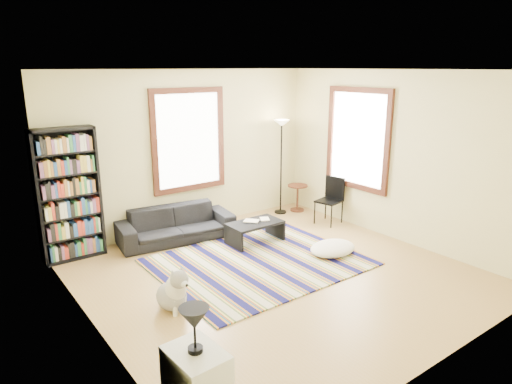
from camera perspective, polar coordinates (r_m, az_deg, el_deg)
floor at (r=6.58m, az=2.64°, el=-10.64°), size 5.00×5.00×0.10m
ceiling at (r=5.91m, az=3.00°, el=15.49°), size 5.00×5.00×0.10m
wall_back at (r=8.17m, az=-8.64°, el=5.11°), size 5.00×0.10×2.80m
wall_front at (r=4.51m, az=23.91°, el=-4.62°), size 5.00×0.10×2.80m
wall_left at (r=4.94m, az=-20.76°, el=-2.60°), size 0.10×5.00×2.80m
wall_right at (r=7.92m, az=17.26°, el=4.26°), size 0.10×5.00×2.80m
window_back at (r=8.07m, az=-8.43°, el=6.43°), size 1.20×0.06×1.60m
window_right at (r=8.32m, az=12.60°, el=6.48°), size 0.06×1.20×1.60m
rug at (r=6.92m, az=0.33°, el=-8.73°), size 2.94×2.35×0.02m
sofa at (r=7.80m, az=-9.98°, el=-3.99°), size 2.00×1.01×0.56m
bookshelf at (r=7.31m, az=-22.42°, el=-0.35°), size 0.90×0.30×2.00m
coffee_table at (r=7.59m, az=-0.13°, el=-5.08°), size 1.02×0.78×0.36m
book_a at (r=7.47m, az=-0.75°, el=-3.87°), size 0.30×0.29×0.02m
book_b at (r=7.65m, az=0.55°, el=-3.42°), size 0.23×0.25×0.02m
floor_cushion at (r=7.28m, az=9.56°, el=-6.93°), size 0.89×0.74×0.19m
floor_lamp at (r=8.95m, az=3.15°, el=3.09°), size 0.36×0.36×1.86m
side_table at (r=9.27m, az=5.20°, el=-0.73°), size 0.49×0.49×0.54m
folding_chair at (r=8.55m, az=9.09°, el=-1.14°), size 0.50×0.48×0.86m
table_lamp at (r=3.68m, az=-7.68°, el=-16.73°), size 0.27×0.27×0.38m
dog at (r=5.68m, az=-10.57°, el=-11.68°), size 0.46×0.60×0.56m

